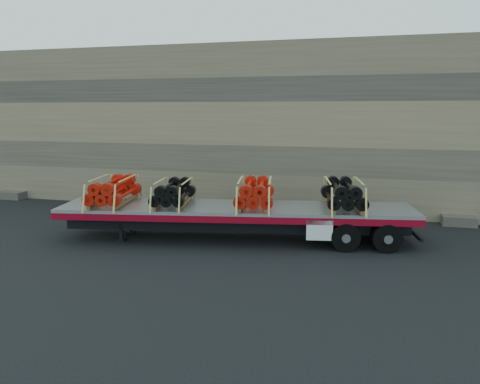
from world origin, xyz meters
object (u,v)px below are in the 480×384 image
Objects in this scene: bundle_midrear at (255,194)px; bundle_midfront at (174,193)px; bundle_front at (114,191)px; bundle_rear at (343,195)px; trailer at (236,223)px.

bundle_midfront is at bearing 180.00° from bundle_midrear.
bundle_midfront is (2.01, 0.37, -0.03)m from bundle_front.
bundle_midfront is 0.91× the size of bundle_rear.
bundle_rear is (3.42, 0.64, 1.01)m from trailer.
bundle_front is 7.59m from bundle_rear.
bundle_midrear is (4.67, 0.87, -0.00)m from bundle_front.
bundle_rear reaches higher than bundle_front.
bundle_midfront is at bearing 180.00° from bundle_rear.
bundle_midrear is 0.98× the size of bundle_rear.
bundle_midfront is at bearing 180.00° from trailer.
trailer is at bearing 0.00° from bundle_midfront.
bundle_midrear is (0.63, 0.12, 1.00)m from trailer.
bundle_rear is at bearing 0.00° from trailer.
bundle_rear is at bearing 0.00° from bundle_midrear.
trailer is at bearing -0.00° from bundle_front.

